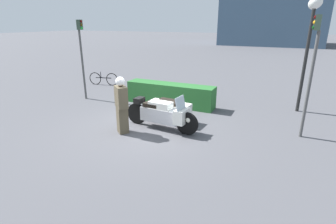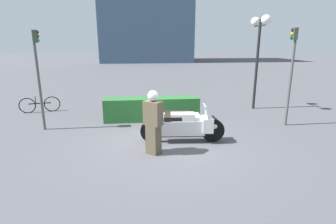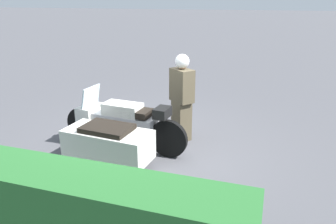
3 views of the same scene
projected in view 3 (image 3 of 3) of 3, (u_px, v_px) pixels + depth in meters
ground_plane at (152, 149)px, 6.42m from camera, size 160.00×160.00×0.00m
police_motorcycle at (111, 133)px, 5.95m from camera, size 2.61×1.48×1.18m
officer_rider at (182, 96)px, 6.55m from camera, size 0.56×0.53×1.78m
hedge_bush_curbside at (93, 211)px, 3.80m from camera, size 3.73×0.74×0.90m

